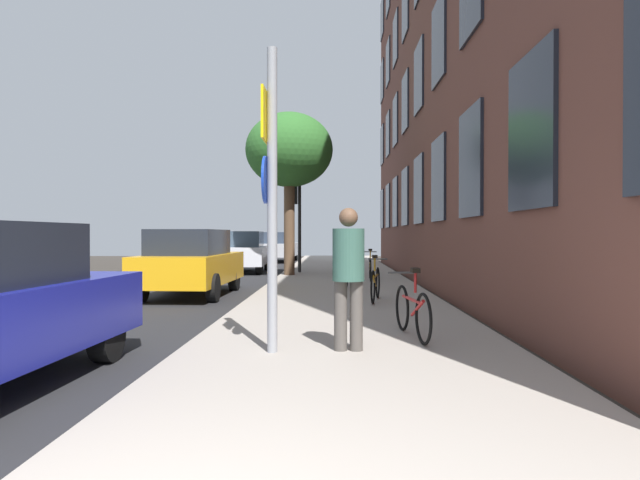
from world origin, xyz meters
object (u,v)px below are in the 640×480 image
sign_post (270,185)px  traffic_light (297,210)px  bicycle_1 (375,283)px  pedestrian_0 (348,269)px  bicycle_4 (351,264)px  car_3 (279,247)px  bicycle_3 (370,268)px  car_2 (242,251)px  tree_near (289,151)px  car_1 (191,262)px  bicycle_0 (412,310)px  bicycle_2 (349,274)px

sign_post → traffic_light: 13.75m
bicycle_1 → pedestrian_0: pedestrian_0 is taller
bicycle_4 → car_3: (-3.60, 10.98, 0.36)m
pedestrian_0 → bicycle_4: bearing=88.1°
traffic_light → bicycle_3: (2.48, -3.49, -1.93)m
pedestrian_0 → car_2: pedestrian_0 is taller
tree_near → bicycle_3: bearing=-39.3°
sign_post → car_3: bearing=95.5°
car_1 → car_3: same height
bicycle_4 → car_2: (-4.21, 2.65, 0.36)m
bicycle_0 → car_2: bearing=108.3°
bicycle_3 → car_2: bearing=133.8°
bicycle_0 → bicycle_4: size_ratio=1.05×
bicycle_3 → car_1: bearing=-143.4°
bicycle_0 → bicycle_3: (0.04, 9.27, 0.00)m
traffic_light → tree_near: 2.36m
car_2 → sign_post: bearing=-79.3°
bicycle_2 → car_1: 4.10m
tree_near → bicycle_0: tree_near is taller
bicycle_0 → bicycle_4: bearing=92.4°
bicycle_0 → bicycle_3: bearing=89.7°
bicycle_0 → car_2: (-4.69, 14.20, 0.35)m
bicycle_0 → bicycle_1: size_ratio=1.01×
car_2 → car_1: bearing=-89.0°
bicycle_4 → tree_near: bearing=-176.8°
bicycle_4 → pedestrian_0: bearing=-91.9°
bicycle_1 → car_3: (-3.89, 18.48, 0.35)m
bicycle_0 → sign_post: bearing=-151.7°
bicycle_2 → bicycle_4: 4.40m
traffic_light → bicycle_2: bearing=-72.5°
bicycle_0 → bicycle_2: bicycle_0 is taller
traffic_light → bicycle_0: bearing=-79.2°
bicycle_2 → bicycle_4: bicycle_4 is taller
car_3 → bicycle_0: bearing=-79.7°
bicycle_0 → bicycle_1: bearing=92.7°
bicycle_3 → car_1: (-4.59, -3.41, 0.35)m
bicycle_3 → tree_near: bearing=140.7°
bicycle_4 → car_2: 4.99m
sign_post → bicycle_3: bearing=79.8°
pedestrian_0 → car_2: (-3.80, 15.05, -0.26)m
sign_post → car_1: 7.47m
traffic_light → car_3: (-1.65, 9.76, -1.58)m
bicycle_2 → pedestrian_0: 8.04m
traffic_light → bicycle_1: traffic_light is taller
sign_post → car_3: (-2.27, 23.49, -1.25)m
car_2 → traffic_light: bearing=-32.5°
bicycle_0 → pedestrian_0: (-0.88, -0.86, 0.61)m
traffic_light → bicycle_2: (1.76, -5.61, -1.96)m
bicycle_0 → bicycle_3: size_ratio=0.98×
tree_near → car_1: 6.87m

